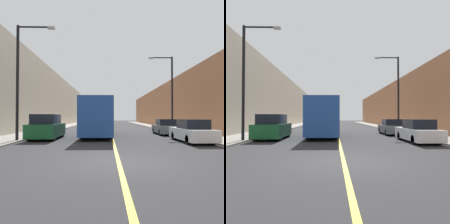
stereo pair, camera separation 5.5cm
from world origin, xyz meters
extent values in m
plane|color=#2D2D30|center=(0.00, 0.00, 0.00)|extent=(200.00, 200.00, 0.00)
cube|color=gray|center=(-7.98, 30.00, 0.05)|extent=(3.14, 72.00, 0.11)
cube|color=gray|center=(7.98, 30.00, 0.05)|extent=(3.14, 72.00, 0.11)
cube|color=beige|center=(-11.55, 30.00, 4.84)|extent=(4.00, 72.00, 9.68)
cube|color=#B2724C|center=(11.55, 30.00, 3.78)|extent=(4.00, 72.00, 7.57)
cube|color=gold|center=(0.00, 30.00, 0.00)|extent=(0.16, 72.00, 0.01)
cube|color=#1E4793|center=(-1.24, 11.68, 1.76)|extent=(2.53, 10.21, 2.94)
cube|color=black|center=(-1.24, 6.60, 2.28)|extent=(2.15, 0.04, 1.32)
cylinder|color=black|center=(-2.22, 8.51, 0.49)|extent=(0.56, 0.97, 0.97)
cylinder|color=black|center=(-0.25, 8.51, 0.49)|extent=(0.56, 0.97, 0.97)
cylinder|color=black|center=(-2.22, 14.84, 0.49)|extent=(0.56, 0.97, 0.97)
cylinder|color=black|center=(-0.25, 14.84, 0.49)|extent=(0.56, 0.97, 0.97)
cube|color=#145128|center=(-5.14, 8.84, 0.70)|extent=(2.00, 4.68, 0.99)
cube|color=black|center=(-5.14, 8.60, 1.56)|extent=(1.76, 2.57, 0.74)
cube|color=black|center=(-5.14, 6.53, 0.87)|extent=(1.70, 0.04, 0.44)
cylinder|color=black|center=(-5.92, 7.39, 0.34)|extent=(0.44, 0.68, 0.68)
cylinder|color=black|center=(-4.36, 7.39, 0.34)|extent=(0.44, 0.68, 0.68)
cylinder|color=black|center=(-5.92, 10.29, 0.34)|extent=(0.44, 0.68, 0.68)
cylinder|color=black|center=(-4.36, 10.29, 0.34)|extent=(0.44, 0.68, 0.68)
cube|color=silver|center=(5.39, 6.55, 0.56)|extent=(1.76, 4.74, 0.74)
cube|color=black|center=(5.39, 6.32, 1.25)|extent=(1.55, 2.13, 0.63)
cube|color=black|center=(5.39, 4.21, 0.69)|extent=(1.50, 0.04, 0.33)
cylinder|color=black|center=(4.70, 5.08, 0.31)|extent=(0.39, 0.62, 0.62)
cylinder|color=black|center=(6.07, 5.08, 0.31)|extent=(0.39, 0.62, 0.62)
cylinder|color=black|center=(4.70, 8.02, 0.31)|extent=(0.39, 0.62, 0.62)
cylinder|color=black|center=(6.07, 8.02, 0.31)|extent=(0.39, 0.62, 0.62)
cube|color=#51565B|center=(5.28, 13.02, 0.55)|extent=(1.76, 4.26, 0.72)
cube|color=black|center=(5.28, 12.81, 1.21)|extent=(1.55, 1.92, 0.61)
cube|color=black|center=(5.28, 10.92, 0.67)|extent=(1.50, 0.04, 0.32)
cylinder|color=black|center=(4.59, 11.70, 0.31)|extent=(0.39, 0.62, 0.62)
cylinder|color=black|center=(5.96, 11.70, 0.31)|extent=(0.39, 0.62, 0.62)
cylinder|color=black|center=(4.59, 14.34, 0.31)|extent=(0.39, 0.62, 0.62)
cylinder|color=black|center=(5.96, 14.34, 0.31)|extent=(0.39, 0.62, 0.62)
cylinder|color=black|center=(-6.71, 6.97, 4.14)|extent=(0.20, 0.20, 8.06)
cylinder|color=black|center=(-5.55, 6.97, 8.07)|extent=(2.33, 0.12, 0.12)
cube|color=#999993|center=(-4.38, 6.97, 8.02)|extent=(0.50, 0.24, 0.16)
cylinder|color=black|center=(6.71, 15.32, 4.23)|extent=(0.20, 0.20, 8.24)
cylinder|color=black|center=(5.55, 15.32, 8.24)|extent=(2.33, 0.12, 0.12)
cube|color=#999993|center=(4.38, 15.32, 8.19)|extent=(0.50, 0.24, 0.16)
camera|label=1|loc=(-0.45, -8.38, 1.72)|focal=35.00mm
camera|label=2|loc=(-0.39, -8.38, 1.72)|focal=35.00mm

